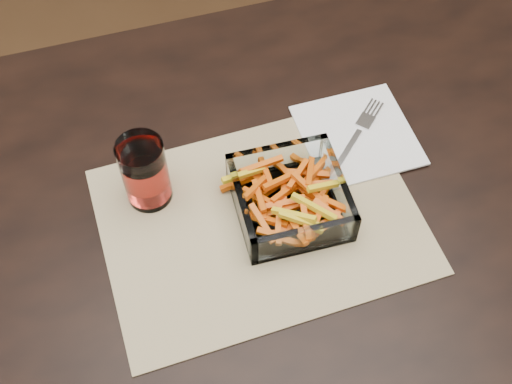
{
  "coord_description": "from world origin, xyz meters",
  "views": [
    {
      "loc": [
        -0.27,
        -0.44,
        1.55
      ],
      "look_at": [
        -0.13,
        0.03,
        0.78
      ],
      "focal_mm": 45.0,
      "sensor_mm": 36.0,
      "label": 1
    }
  ],
  "objects_px": {
    "glass_bowl": "(290,199)",
    "tumbler": "(145,174)",
    "dining_table": "(338,231)",
    "fork": "(357,135)"
  },
  "relations": [
    {
      "from": "dining_table",
      "to": "tumbler",
      "type": "relative_size",
      "value": 13.78
    },
    {
      "from": "glass_bowl",
      "to": "tumbler",
      "type": "distance_m",
      "value": 0.21
    },
    {
      "from": "fork",
      "to": "glass_bowl",
      "type": "bearing_deg",
      "value": -99.76
    },
    {
      "from": "glass_bowl",
      "to": "tumbler",
      "type": "relative_size",
      "value": 1.36
    },
    {
      "from": "dining_table",
      "to": "fork",
      "type": "bearing_deg",
      "value": 60.17
    },
    {
      "from": "dining_table",
      "to": "tumbler",
      "type": "xyz_separation_m",
      "value": [
        -0.27,
        0.09,
        0.14
      ]
    },
    {
      "from": "glass_bowl",
      "to": "tumbler",
      "type": "height_order",
      "value": "tumbler"
    },
    {
      "from": "fork",
      "to": "tumbler",
      "type": "bearing_deg",
      "value": -131.22
    },
    {
      "from": "glass_bowl",
      "to": "fork",
      "type": "relative_size",
      "value": 1.17
    },
    {
      "from": "tumbler",
      "to": "dining_table",
      "type": "bearing_deg",
      "value": -19.22
    }
  ]
}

